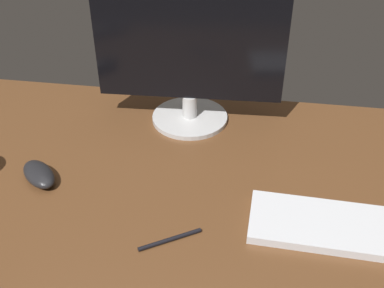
{
  "coord_description": "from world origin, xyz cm",
  "views": [
    {
      "loc": [
        19.09,
        -81.72,
        73.36
      ],
      "look_at": [
        5.27,
        8.12,
        8.0
      ],
      "focal_mm": 44.47,
      "sensor_mm": 36.0,
      "label": 1
    }
  ],
  "objects_px": {
    "keyboard": "(340,227)",
    "computer_mouse": "(39,174)",
    "monitor": "(190,53)",
    "pen": "(170,239)"
  },
  "relations": [
    {
      "from": "computer_mouse",
      "to": "pen",
      "type": "relative_size",
      "value": 0.86
    },
    {
      "from": "computer_mouse",
      "to": "pen",
      "type": "bearing_deg",
      "value": 20.37
    },
    {
      "from": "keyboard",
      "to": "monitor",
      "type": "bearing_deg",
      "value": 137.03
    },
    {
      "from": "monitor",
      "to": "computer_mouse",
      "type": "distance_m",
      "value": 0.47
    },
    {
      "from": "monitor",
      "to": "computer_mouse",
      "type": "bearing_deg",
      "value": -137.25
    },
    {
      "from": "monitor",
      "to": "keyboard",
      "type": "relative_size",
      "value": 1.31
    },
    {
      "from": "keyboard",
      "to": "pen",
      "type": "xyz_separation_m",
      "value": [
        -0.34,
        -0.08,
        -0.01
      ]
    },
    {
      "from": "monitor",
      "to": "computer_mouse",
      "type": "relative_size",
      "value": 4.21
    },
    {
      "from": "keyboard",
      "to": "computer_mouse",
      "type": "bearing_deg",
      "value": 176.99
    },
    {
      "from": "monitor",
      "to": "pen",
      "type": "relative_size",
      "value": 3.62
    }
  ]
}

